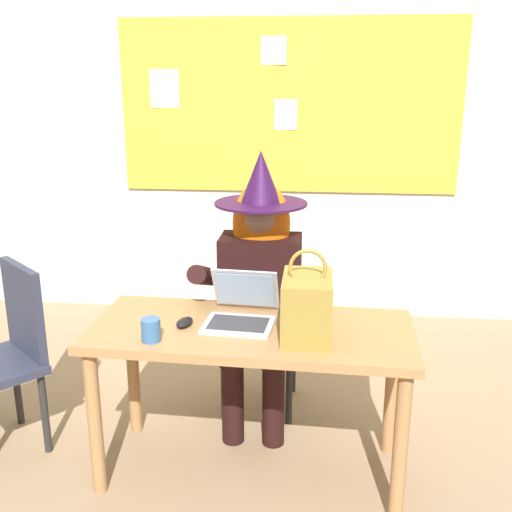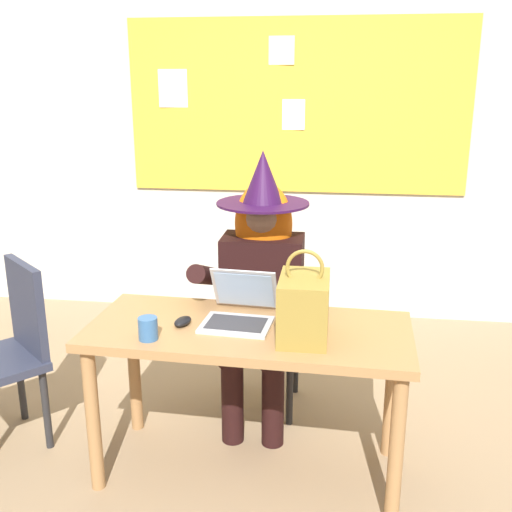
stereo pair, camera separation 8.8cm
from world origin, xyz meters
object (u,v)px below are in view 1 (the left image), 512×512
at_px(desk_main, 251,348).
at_px(computer_mouse, 184,322).
at_px(chair_spare_by_window, 5,349).
at_px(laptop, 241,311).
at_px(chair_at_desk, 262,316).
at_px(handbag, 307,306).
at_px(coffee_mug, 151,330).
at_px(person_costumed, 260,274).

relative_size(desk_main, computer_mouse, 13.60).
distance_m(desk_main, computer_mouse, 0.31).
bearing_deg(chair_spare_by_window, laptop, 130.51).
distance_m(chair_at_desk, laptop, 0.66).
xyz_separation_m(computer_mouse, handbag, (0.53, -0.06, 0.12)).
distance_m(coffee_mug, chair_spare_by_window, 0.88).
bearing_deg(chair_at_desk, laptop, -2.44).
bearing_deg(handbag, desk_main, 163.07).
relative_size(handbag, coffee_mug, 3.98).
xyz_separation_m(desk_main, coffee_mug, (-0.39, -0.18, 0.15)).
height_order(desk_main, chair_at_desk, chair_at_desk).
height_order(desk_main, laptop, laptop).
height_order(computer_mouse, coffee_mug, coffee_mug).
distance_m(person_costumed, computer_mouse, 0.62).
height_order(person_costumed, handbag, person_costumed).
bearing_deg(chair_spare_by_window, coffee_mug, 113.12).
relative_size(handbag, chair_spare_by_window, 0.42).
bearing_deg(handbag, person_costumed, 112.53).
distance_m(chair_at_desk, chair_spare_by_window, 1.30).
relative_size(chair_at_desk, chair_spare_by_window, 0.98).
bearing_deg(person_costumed, desk_main, 1.61).
distance_m(laptop, computer_mouse, 0.25).
xyz_separation_m(person_costumed, computer_mouse, (-0.27, -0.56, -0.05)).
bearing_deg(handbag, computer_mouse, 173.95).
distance_m(person_costumed, handbag, 0.67).
bearing_deg(laptop, person_costumed, 90.32).
bearing_deg(coffee_mug, person_costumed, 62.52).
bearing_deg(coffee_mug, chair_at_desk, 65.94).
xyz_separation_m(desk_main, laptop, (-0.05, 0.06, 0.15)).
bearing_deg(person_costumed, chair_spare_by_window, -68.82).
xyz_separation_m(desk_main, chair_at_desk, (-0.01, 0.66, -0.12)).
bearing_deg(chair_spare_by_window, handbag, 125.30).
xyz_separation_m(coffee_mug, chair_spare_by_window, (-0.80, 0.27, -0.25)).
bearing_deg(laptop, chair_at_desk, 91.02).
xyz_separation_m(handbag, chair_spare_by_window, (-1.42, 0.16, -0.34)).
relative_size(desk_main, person_costumed, 1.01).
bearing_deg(computer_mouse, coffee_mug, -106.72).
height_order(desk_main, person_costumed, person_costumed).
relative_size(chair_at_desk, person_costumed, 0.63).
height_order(person_costumed, chair_spare_by_window, person_costumed).
bearing_deg(computer_mouse, handbag, 9.35).
distance_m(desk_main, person_costumed, 0.56).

